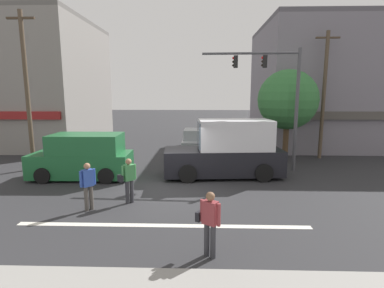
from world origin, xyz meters
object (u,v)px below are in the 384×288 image
(traffic_light_mast, at_px, (278,90))
(pedestrian_foreground_with_bag, at_px, (209,220))
(pedestrian_mid_crossing, at_px, (128,178))
(utility_pole_near_left, at_px, (27,90))
(van_crossing_leftbound, at_px, (83,157))
(box_truck_waiting_far, at_px, (227,151))
(sedan_approaching_near, at_px, (196,142))
(pedestrian_far_side, at_px, (88,184))
(street_tree, at_px, (288,100))
(utility_pole_far_right, at_px, (324,94))

(traffic_light_mast, bearing_deg, pedestrian_foreground_with_bag, -113.07)
(pedestrian_foreground_with_bag, xyz_separation_m, pedestrian_mid_crossing, (-2.85, 3.57, 0.00))
(utility_pole_near_left, relative_size, van_crossing_leftbound, 1.73)
(box_truck_waiting_far, relative_size, pedestrian_mid_crossing, 3.43)
(sedan_approaching_near, bearing_deg, utility_pole_near_left, -149.59)
(box_truck_waiting_far, bearing_deg, pedestrian_mid_crossing, -136.36)
(van_crossing_leftbound, height_order, pedestrian_foreground_with_bag, van_crossing_leftbound)
(utility_pole_near_left, height_order, pedestrian_far_side, utility_pole_near_left)
(pedestrian_far_side, bearing_deg, street_tree, 41.40)
(van_crossing_leftbound, distance_m, pedestrian_mid_crossing, 4.35)
(box_truck_waiting_far, relative_size, pedestrian_foreground_with_bag, 3.43)
(utility_pole_far_right, relative_size, traffic_light_mast, 1.23)
(pedestrian_mid_crossing, distance_m, pedestrian_far_side, 1.41)
(street_tree, bearing_deg, pedestrian_far_side, -138.60)
(utility_pole_near_left, bearing_deg, sedan_approaching_near, 30.41)
(street_tree, relative_size, van_crossing_leftbound, 1.15)
(street_tree, relative_size, box_truck_waiting_far, 0.93)
(sedan_approaching_near, height_order, van_crossing_leftbound, van_crossing_leftbound)
(box_truck_waiting_far, bearing_deg, pedestrian_foreground_with_bag, -98.25)
(pedestrian_mid_crossing, bearing_deg, pedestrian_foreground_with_bag, -51.43)
(box_truck_waiting_far, distance_m, van_crossing_leftbound, 6.86)
(pedestrian_mid_crossing, bearing_deg, utility_pole_far_right, 38.81)
(traffic_light_mast, xyz_separation_m, pedestrian_foreground_with_bag, (-3.65, -8.56, -3.22))
(utility_pole_near_left, bearing_deg, pedestrian_foreground_with_bag, -42.52)
(utility_pole_far_right, xyz_separation_m, pedestrian_foreground_with_bag, (-7.18, -11.64, -3.00))
(utility_pole_near_left, relative_size, pedestrian_far_side, 4.81)
(utility_pole_near_left, bearing_deg, street_tree, 9.47)
(utility_pole_near_left, xyz_separation_m, pedestrian_mid_crossing, (6.24, -4.76, -3.21))
(street_tree, distance_m, utility_pole_near_left, 14.05)
(utility_pole_near_left, height_order, van_crossing_leftbound, utility_pole_near_left)
(utility_pole_near_left, bearing_deg, pedestrian_mid_crossing, -37.34)
(utility_pole_near_left, height_order, pedestrian_foreground_with_bag, utility_pole_near_left)
(street_tree, bearing_deg, box_truck_waiting_far, -137.88)
(traffic_light_mast, relative_size, pedestrian_mid_crossing, 3.71)
(sedan_approaching_near, bearing_deg, box_truck_waiting_far, -74.90)
(traffic_light_mast, xyz_separation_m, pedestrian_far_side, (-7.72, -5.70, -3.23))
(traffic_light_mast, distance_m, pedestrian_mid_crossing, 8.80)
(box_truck_waiting_far, bearing_deg, van_crossing_leftbound, -175.71)
(pedestrian_far_side, bearing_deg, van_crossing_leftbound, 113.54)
(box_truck_waiting_far, bearing_deg, utility_pole_far_right, 35.34)
(sedan_approaching_near, relative_size, pedestrian_far_side, 2.47)
(utility_pole_near_left, relative_size, pedestrian_foreground_with_bag, 4.81)
(sedan_approaching_near, distance_m, pedestrian_far_side, 11.05)
(pedestrian_foreground_with_bag, bearing_deg, sedan_approaching_near, 92.45)
(utility_pole_far_right, xyz_separation_m, traffic_light_mast, (-3.53, -3.08, 0.23))
(utility_pole_near_left, xyz_separation_m, utility_pole_far_right, (16.27, 3.30, -0.22))
(traffic_light_mast, relative_size, pedestrian_foreground_with_bag, 3.71)
(street_tree, xyz_separation_m, utility_pole_far_right, (2.42, 0.99, 0.34))
(traffic_light_mast, xyz_separation_m, sedan_approaching_near, (-4.22, 4.77, -3.46))
(utility_pole_near_left, distance_m, pedestrian_far_side, 8.09)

